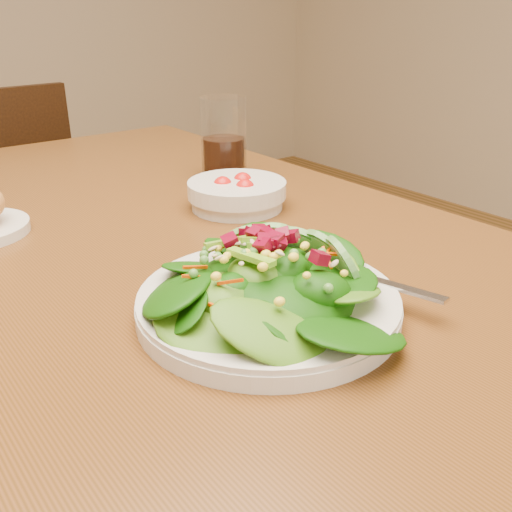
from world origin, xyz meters
The scene contains 5 objects.
dining_table centered at (0.00, 0.00, 0.65)m, with size 0.90×1.40×0.75m.
chair_far centered at (0.11, 1.10, 0.44)m, with size 0.41×0.42×0.84m.
salad_plate centered at (0.05, -0.22, 0.78)m, with size 0.27×0.27×0.08m.
tomato_bowl centered at (0.21, 0.06, 0.77)m, with size 0.15×0.15×0.05m.
drinking_glass centered at (0.29, 0.21, 0.81)m, with size 0.08×0.08×0.14m.
Camera 1 is at (-0.28, -0.61, 1.04)m, focal length 40.00 mm.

